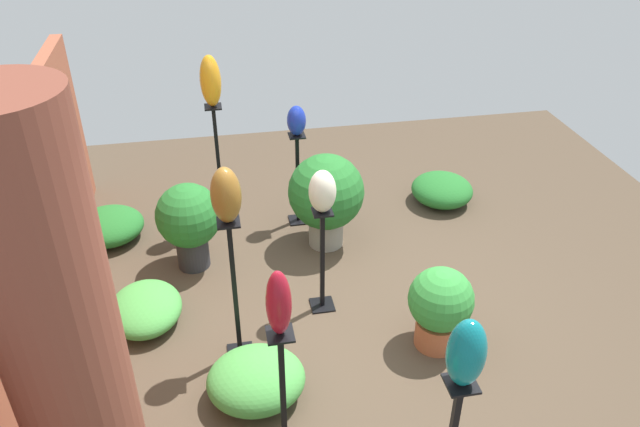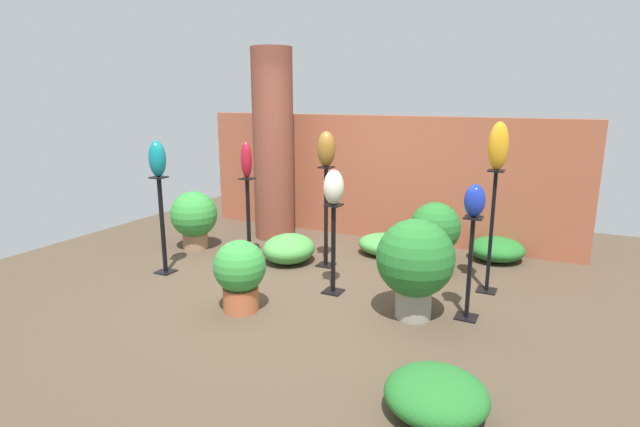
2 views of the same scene
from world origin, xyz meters
TOP-DOWN VIEW (x-y plane):
  - ground_plane at (0.00, 0.00)m, footprint 8.00×8.00m
  - brick_wall_back at (0.00, 2.30)m, footprint 5.60×0.12m
  - brick_pillar at (-1.39, 1.67)m, footprint 0.58×0.58m
  - pedestal_ruby at (-1.12, 0.59)m, footprint 0.20×0.20m
  - pedestal_cobalt at (1.70, 0.05)m, footprint 0.20×0.20m
  - pedestal_ivory at (0.30, 0.07)m, footprint 0.20×0.20m
  - pedestal_amber at (1.78, 0.83)m, footprint 0.20×0.20m
  - pedestal_bronze at (-0.14, 0.81)m, footprint 0.20×0.20m
  - art_vase_ruby at (-1.12, 0.59)m, footprint 0.14×0.15m
  - art_vase_cobalt at (1.70, 0.05)m, footprint 0.19×0.18m
  - art_vase_teal at (-1.75, -0.25)m, footprint 0.19×0.20m
  - art_vase_ivory at (0.30, 0.07)m, footprint 0.21×0.22m
  - art_vase_amber at (1.78, 0.83)m, footprint 0.20×0.19m
  - art_vase_bronze at (-0.14, 0.81)m, footprint 0.22×0.21m
  - potted_plant_mid_right at (-0.32, -0.74)m, footprint 0.51×0.51m
  - potted_plant_walkway_edge at (1.11, 1.14)m, footprint 0.59×0.59m
  - potted_plant_near_pillar at (1.24, -0.15)m, footprint 0.73×0.73m
  - foliage_bed_east at (0.38, 1.55)m, footprint 0.71×0.60m
  - foliage_bed_west at (1.79, -1.56)m, footprint 0.69×0.67m
  - foliage_bed_center at (-0.61, 0.72)m, footprint 0.64×0.71m
  - foliage_bed_rear at (1.73, 1.97)m, footprint 0.69×0.70m

SIDE VIEW (x-z plane):
  - ground_plane at x=0.00m, z-range 0.00..0.00m
  - foliage_bed_east at x=0.38m, z-range 0.00..0.28m
  - foliage_bed_rear at x=1.73m, z-range 0.00..0.29m
  - foliage_bed_west at x=1.79m, z-range 0.00..0.31m
  - foliage_bed_center at x=-0.61m, z-range 0.00..0.36m
  - potted_plant_mid_right at x=-0.32m, z-range 0.04..0.75m
  - pedestal_ivory at x=0.30m, z-range -0.05..0.92m
  - pedestal_cobalt at x=1.70m, z-range -0.05..0.94m
  - pedestal_ruby at x=-1.12m, z-range -0.05..1.01m
  - potted_plant_walkway_edge at x=1.11m, z-range 0.08..0.93m
  - potted_plant_near_pillar at x=1.24m, z-range 0.08..1.03m
  - pedestal_bronze at x=-0.14m, z-range -0.05..1.18m
  - pedestal_amber at x=1.78m, z-range -0.05..1.26m
  - brick_wall_back at x=0.00m, z-range 0.00..1.78m
  - art_vase_cobalt at x=1.70m, z-range 0.99..1.29m
  - art_vase_ivory at x=0.30m, z-range 0.97..1.32m
  - art_vase_ruby at x=-1.12m, z-range 1.06..1.50m
  - brick_pillar at x=-1.39m, z-range 0.00..2.71m
  - art_vase_teal at x=-1.75m, z-range 1.15..1.56m
  - art_vase_bronze at x=-0.14m, z-range 1.23..1.65m
  - art_vase_amber at x=1.78m, z-range 1.32..1.80m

